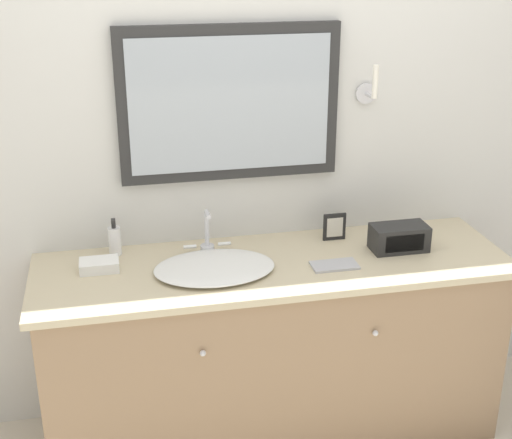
# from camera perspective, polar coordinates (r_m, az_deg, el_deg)

# --- Properties ---
(wall_back) EXTENTS (8.00, 0.18, 2.55)m
(wall_back) POSITION_cam_1_polar(r_m,az_deg,el_deg) (3.13, 0.05, 6.32)
(wall_back) COLOR silver
(wall_back) RESTS_ON ground_plane
(vanity_counter) EXTENTS (1.99, 0.61, 0.85)m
(vanity_counter) POSITION_cam_1_polar(r_m,az_deg,el_deg) (3.18, 1.37, -10.31)
(vanity_counter) COLOR #937556
(vanity_counter) RESTS_ON ground_plane
(sink_basin) EXTENTS (0.49, 0.40, 0.20)m
(sink_basin) POSITION_cam_1_polar(r_m,az_deg,el_deg) (2.90, -3.37, -3.76)
(sink_basin) COLOR white
(sink_basin) RESTS_ON vanity_counter
(soap_bottle) EXTENTS (0.05, 0.05, 0.16)m
(soap_bottle) POSITION_cam_1_polar(r_m,az_deg,el_deg) (3.08, -11.24, -1.63)
(soap_bottle) COLOR white
(soap_bottle) RESTS_ON vanity_counter
(appliance_box) EXTENTS (0.24, 0.13, 0.11)m
(appliance_box) POSITION_cam_1_polar(r_m,az_deg,el_deg) (3.13, 11.39, -1.44)
(appliance_box) COLOR black
(appliance_box) RESTS_ON vanity_counter
(picture_frame) EXTENTS (0.10, 0.01, 0.12)m
(picture_frame) POSITION_cam_1_polar(r_m,az_deg,el_deg) (3.19, 6.30, -0.59)
(picture_frame) COLOR black
(picture_frame) RESTS_ON vanity_counter
(hand_towel_near_sink) EXTENTS (0.16, 0.11, 0.04)m
(hand_towel_near_sink) POSITION_cam_1_polar(r_m,az_deg,el_deg) (2.97, -12.43, -3.59)
(hand_towel_near_sink) COLOR white
(hand_towel_near_sink) RESTS_ON vanity_counter
(metal_tray) EXTENTS (0.19, 0.10, 0.01)m
(metal_tray) POSITION_cam_1_polar(r_m,az_deg,el_deg) (2.96, 6.29, -3.66)
(metal_tray) COLOR #ADADB2
(metal_tray) RESTS_ON vanity_counter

